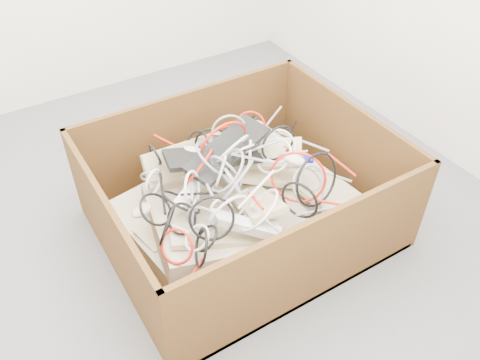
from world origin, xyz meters
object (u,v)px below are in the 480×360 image
cardboard_box (239,210)px  vga_plug (308,159)px  power_strip_right (245,225)px  power_strip_left (198,183)px

cardboard_box → vga_plug: size_ratio=28.92×
power_strip_right → power_strip_left: bearing=143.0°
cardboard_box → power_strip_left: bearing=166.1°
power_strip_left → cardboard_box: bearing=-37.3°
power_strip_right → vga_plug: vga_plug is taller
power_strip_right → vga_plug: 0.50m
cardboard_box → power_strip_left: size_ratio=4.53×
cardboard_box → vga_plug: bearing=-13.9°
power_strip_left → power_strip_right: (0.06, -0.31, -0.03)m
power_strip_right → vga_plug: size_ratio=6.75×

